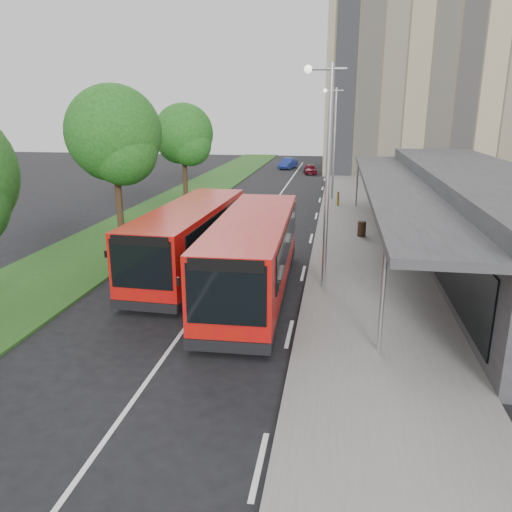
{
  "coord_description": "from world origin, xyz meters",
  "views": [
    {
      "loc": [
        4.54,
        -16.03,
        6.63
      ],
      "look_at": [
        1.74,
        1.19,
        1.5
      ],
      "focal_mm": 35.0,
      "sensor_mm": 36.0,
      "label": 1
    }
  ],
  "objects_px": {
    "lamp_post_far": "(333,137)",
    "car_near": "(310,169)",
    "bus_second": "(190,239)",
    "bus_main": "(253,256)",
    "tree_mid": "(115,140)",
    "bollard": "(338,199)",
    "tree_far": "(184,138)",
    "litter_bin": "(362,229)",
    "lamp_post_near": "(326,166)",
    "car_far": "(288,163)"
  },
  "relations": [
    {
      "from": "bus_main",
      "to": "car_far",
      "type": "distance_m",
      "value": 41.72
    },
    {
      "from": "bus_main",
      "to": "bus_second",
      "type": "distance_m",
      "value": 3.77
    },
    {
      "from": "tree_mid",
      "to": "car_far",
      "type": "height_order",
      "value": "tree_mid"
    },
    {
      "from": "tree_mid",
      "to": "litter_bin",
      "type": "distance_m",
      "value": 13.81
    },
    {
      "from": "tree_mid",
      "to": "lamp_post_near",
      "type": "distance_m",
      "value": 13.18
    },
    {
      "from": "car_near",
      "to": "tree_far",
      "type": "bearing_deg",
      "value": -126.24
    },
    {
      "from": "tree_mid",
      "to": "bus_second",
      "type": "bearing_deg",
      "value": -45.12
    },
    {
      "from": "tree_mid",
      "to": "bus_second",
      "type": "height_order",
      "value": "tree_mid"
    },
    {
      "from": "bus_second",
      "to": "tree_far",
      "type": "bearing_deg",
      "value": 109.69
    },
    {
      "from": "litter_bin",
      "to": "car_far",
      "type": "height_order",
      "value": "car_far"
    },
    {
      "from": "tree_far",
      "to": "litter_bin",
      "type": "height_order",
      "value": "tree_far"
    },
    {
      "from": "bollard",
      "to": "car_far",
      "type": "relative_size",
      "value": 0.26
    },
    {
      "from": "tree_mid",
      "to": "bus_main",
      "type": "distance_m",
      "value": 12.23
    },
    {
      "from": "bus_second",
      "to": "lamp_post_far",
      "type": "bearing_deg",
      "value": 75.48
    },
    {
      "from": "lamp_post_near",
      "to": "litter_bin",
      "type": "bearing_deg",
      "value": 77.62
    },
    {
      "from": "lamp_post_near",
      "to": "bus_second",
      "type": "bearing_deg",
      "value": 165.52
    },
    {
      "from": "car_near",
      "to": "bus_second",
      "type": "bearing_deg",
      "value": -104.34
    },
    {
      "from": "bus_second",
      "to": "litter_bin",
      "type": "distance_m",
      "value": 10.13
    },
    {
      "from": "tree_mid",
      "to": "car_near",
      "type": "height_order",
      "value": "tree_mid"
    },
    {
      "from": "lamp_post_near",
      "to": "lamp_post_far",
      "type": "height_order",
      "value": "same"
    },
    {
      "from": "litter_bin",
      "to": "bollard",
      "type": "distance_m",
      "value": 8.92
    },
    {
      "from": "lamp_post_far",
      "to": "lamp_post_near",
      "type": "bearing_deg",
      "value": -90.0
    },
    {
      "from": "bus_second",
      "to": "car_far",
      "type": "bearing_deg",
      "value": 91.76
    },
    {
      "from": "lamp_post_far",
      "to": "bollard",
      "type": "distance_m",
      "value": 5.01
    },
    {
      "from": "car_near",
      "to": "lamp_post_far",
      "type": "bearing_deg",
      "value": -90.51
    },
    {
      "from": "tree_mid",
      "to": "litter_bin",
      "type": "xyz_separation_m",
      "value": [
        12.96,
        1.28,
        -4.59
      ]
    },
    {
      "from": "lamp_post_near",
      "to": "bus_main",
      "type": "height_order",
      "value": "lamp_post_near"
    },
    {
      "from": "bus_second",
      "to": "bollard",
      "type": "relative_size",
      "value": 10.41
    },
    {
      "from": "tree_mid",
      "to": "car_far",
      "type": "distance_m",
      "value": 34.55
    },
    {
      "from": "lamp_post_far",
      "to": "bus_main",
      "type": "distance_m",
      "value": 21.19
    },
    {
      "from": "tree_far",
      "to": "tree_mid",
      "type": "bearing_deg",
      "value": -90.0
    },
    {
      "from": "bus_main",
      "to": "bus_second",
      "type": "height_order",
      "value": "bus_main"
    },
    {
      "from": "tree_mid",
      "to": "car_far",
      "type": "xyz_separation_m",
      "value": [
        5.8,
        33.76,
        -4.53
      ]
    },
    {
      "from": "lamp_post_far",
      "to": "litter_bin",
      "type": "xyz_separation_m",
      "value": [
        1.83,
        -11.67,
        -4.17
      ]
    },
    {
      "from": "tree_far",
      "to": "car_near",
      "type": "relative_size",
      "value": 2.33
    },
    {
      "from": "tree_far",
      "to": "car_far",
      "type": "xyz_separation_m",
      "value": [
        5.8,
        21.76,
        -4.01
      ]
    },
    {
      "from": "bollard",
      "to": "car_far",
      "type": "xyz_separation_m",
      "value": [
        -5.87,
        23.65,
        -0.03
      ]
    },
    {
      "from": "tree_far",
      "to": "litter_bin",
      "type": "distance_m",
      "value": 17.3
    },
    {
      "from": "car_near",
      "to": "car_far",
      "type": "relative_size",
      "value": 0.84
    },
    {
      "from": "car_far",
      "to": "bollard",
      "type": "bearing_deg",
      "value": -62.47
    },
    {
      "from": "tree_far",
      "to": "lamp_post_far",
      "type": "height_order",
      "value": "lamp_post_far"
    },
    {
      "from": "lamp_post_far",
      "to": "car_near",
      "type": "xyz_separation_m",
      "value": [
        -2.5,
        16.07,
        -4.19
      ]
    },
    {
      "from": "litter_bin",
      "to": "car_far",
      "type": "xyz_separation_m",
      "value": [
        -7.15,
        32.48,
        0.06
      ]
    },
    {
      "from": "bus_main",
      "to": "bollard",
      "type": "xyz_separation_m",
      "value": [
        3.03,
        17.96,
        -0.87
      ]
    },
    {
      "from": "tree_mid",
      "to": "litter_bin",
      "type": "relative_size",
      "value": 10.01
    },
    {
      "from": "bus_main",
      "to": "bollard",
      "type": "relative_size",
      "value": 10.81
    },
    {
      "from": "tree_mid",
      "to": "car_far",
      "type": "relative_size",
      "value": 2.17
    },
    {
      "from": "tree_far",
      "to": "car_far",
      "type": "relative_size",
      "value": 1.95
    },
    {
      "from": "lamp_post_near",
      "to": "car_far",
      "type": "relative_size",
      "value": 2.18
    },
    {
      "from": "litter_bin",
      "to": "bollard",
      "type": "height_order",
      "value": "bollard"
    }
  ]
}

